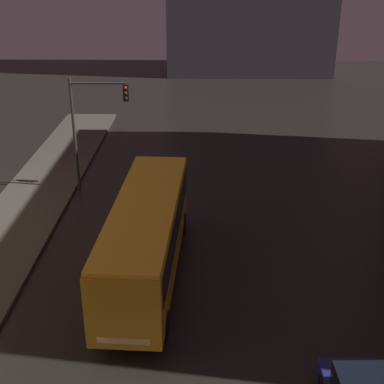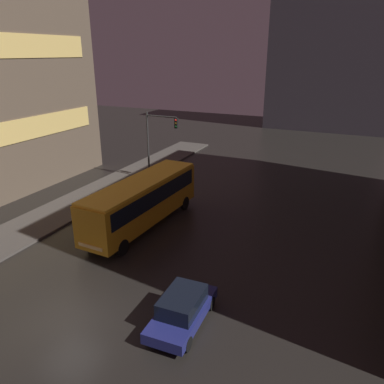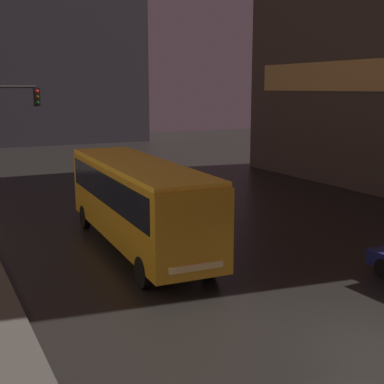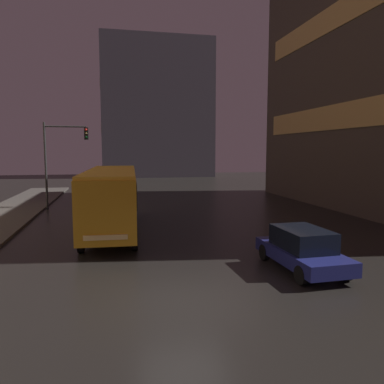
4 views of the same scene
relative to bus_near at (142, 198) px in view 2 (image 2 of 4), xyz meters
The scene contains 6 objects.
ground_plane 10.29m from the bus_near, 78.36° to the right, with size 120.00×120.00×0.00m, color black.
sidewalk_left 7.25m from the bus_near, behind, with size 4.00×48.00×0.15m.
building_far_backdrop 46.40m from the bus_near, 80.68° to the left, with size 18.07×12.00×22.30m.
bus_near is the anchor object (origin of this frame).
car_taxi 10.55m from the bus_near, 49.16° to the right, with size 2.00×4.29×1.54m.
traffic_light_main 9.85m from the bus_near, 112.77° to the left, with size 3.18×0.35×6.40m.
Camera 2 is at (10.85, -10.28, 11.38)m, focal length 35.00 mm.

